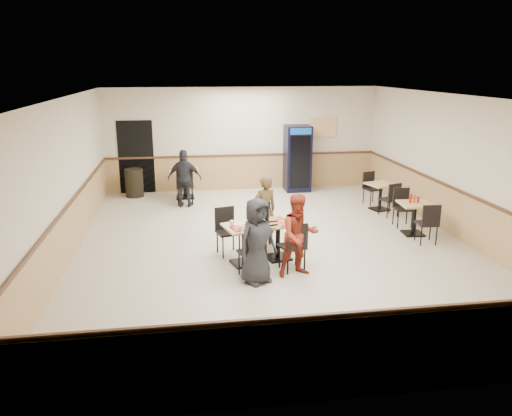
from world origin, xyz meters
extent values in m
plane|color=beige|center=(0.00, 0.00, 0.00)|extent=(10.00, 10.00, 0.00)
plane|color=silver|center=(0.00, 0.00, 3.00)|extent=(10.00, 10.00, 0.00)
plane|color=beige|center=(0.00, 5.00, 1.50)|extent=(8.00, 0.00, 8.00)
plane|color=beige|center=(0.00, -5.00, 1.50)|extent=(8.00, 0.00, 8.00)
plane|color=beige|center=(-4.00, 0.00, 1.50)|extent=(0.00, 10.00, 10.00)
plane|color=beige|center=(4.00, 0.00, 1.50)|extent=(0.00, 10.00, 10.00)
cube|color=tan|center=(0.00, 4.99, 0.50)|extent=(7.98, 0.03, 1.00)
cube|color=tan|center=(3.98, 0.00, 0.50)|extent=(0.03, 9.98, 1.00)
cube|color=#472B19|center=(0.00, 4.97, 1.03)|extent=(7.98, 0.04, 0.06)
cube|color=black|center=(-3.10, 4.98, 1.05)|extent=(1.00, 0.02, 2.10)
cube|color=orange|center=(2.40, 4.96, 1.80)|extent=(0.85, 0.02, 0.60)
cube|color=black|center=(-0.73, -0.91, 0.02)|extent=(0.54, 0.54, 0.04)
cylinder|color=black|center=(-0.73, -0.91, 0.38)|extent=(0.09, 0.09, 0.67)
cube|color=#DEBA6C|center=(-0.73, -0.91, 0.72)|extent=(0.84, 0.84, 0.04)
cube|color=black|center=(-0.06, -0.73, 0.02)|extent=(0.54, 0.54, 0.04)
cylinder|color=black|center=(-0.06, -0.73, 0.38)|extent=(0.09, 0.09, 0.67)
cube|color=#DEBA6C|center=(-0.06, -0.73, 0.72)|extent=(0.84, 0.84, 0.04)
imported|color=black|center=(-0.61, -1.75, 0.74)|extent=(0.86, 0.77, 1.48)
imported|color=maroon|center=(0.15, -1.55, 0.73)|extent=(0.81, 0.68, 1.47)
imported|color=#503F22|center=(-0.17, 0.11, 0.73)|extent=(0.62, 0.50, 1.45)
imported|color=black|center=(-1.75, 3.27, 0.75)|extent=(0.93, 0.51, 1.51)
cube|color=red|center=(-0.75, -1.03, 0.75)|extent=(0.51, 0.43, 0.02)
cube|color=red|center=(-0.02, -0.88, 0.75)|extent=(0.51, 0.43, 0.02)
cube|color=red|center=(-0.13, -0.63, 0.75)|extent=(0.51, 0.43, 0.02)
cylinder|color=white|center=(-0.25, -0.99, 0.75)|extent=(0.23, 0.23, 0.01)
cube|color=#BB8248|center=(-0.25, -0.99, 0.76)|extent=(0.30, 0.24, 0.02)
cylinder|color=white|center=(-0.14, -0.60, 0.75)|extent=(0.23, 0.23, 0.01)
cube|color=#BB8248|center=(-0.14, -0.60, 0.76)|extent=(0.30, 0.31, 0.02)
cylinder|color=white|center=(-0.44, -1.02, 0.75)|extent=(0.23, 0.23, 0.01)
cube|color=#BB8248|center=(-0.44, -1.02, 0.76)|extent=(0.26, 0.17, 0.02)
cylinder|color=white|center=(0.06, -0.80, 0.75)|extent=(0.23, 0.23, 0.01)
cube|color=#BB8248|center=(0.06, -0.80, 0.76)|extent=(0.28, 0.21, 0.02)
cylinder|color=white|center=(-0.79, -1.05, 0.75)|extent=(0.23, 0.23, 0.01)
cube|color=#BB8248|center=(-0.79, -1.05, 0.76)|extent=(0.31, 0.28, 0.02)
cylinder|color=white|center=(-0.17, -1.04, 0.75)|extent=(0.23, 0.23, 0.01)
cube|color=#BB8248|center=(-0.17, -1.04, 0.76)|extent=(0.30, 0.24, 0.02)
cylinder|color=silver|center=(-0.81, -1.18, 0.79)|extent=(0.08, 0.08, 0.10)
cylinder|color=silver|center=(-0.61, -1.16, 0.79)|extent=(0.08, 0.08, 0.10)
cylinder|color=silver|center=(-0.94, -0.86, 0.79)|extent=(0.08, 0.08, 0.10)
cylinder|color=silver|center=(-0.64, -0.83, 0.79)|extent=(0.08, 0.08, 0.10)
cylinder|color=#ABB2BF|center=(-0.28, -0.79, 0.80)|extent=(0.07, 0.07, 0.12)
cylinder|color=#ABB2BF|center=(-0.36, -0.76, 0.80)|extent=(0.07, 0.07, 0.12)
ellipsoid|color=silver|center=(-0.37, -0.83, 0.79)|extent=(0.15, 0.15, 0.10)
cube|color=black|center=(3.16, 0.23, 0.02)|extent=(0.46, 0.46, 0.04)
cylinder|color=black|center=(3.16, 0.23, 0.36)|extent=(0.09, 0.09, 0.64)
cube|color=#DEBA6C|center=(3.16, 0.23, 0.69)|extent=(0.71, 0.71, 0.04)
cube|color=black|center=(3.19, 2.20, 0.02)|extent=(0.51, 0.51, 0.04)
cylinder|color=black|center=(3.19, 2.20, 0.35)|extent=(0.08, 0.08, 0.63)
cube|color=#DEBA6C|center=(3.19, 2.20, 0.67)|extent=(0.80, 0.80, 0.04)
cylinder|color=red|center=(3.06, 0.28, 0.81)|extent=(0.06, 0.06, 0.20)
cylinder|color=#D4561C|center=(3.15, 0.28, 0.79)|extent=(0.06, 0.06, 0.17)
cylinder|color=red|center=(3.24, 0.28, 0.78)|extent=(0.05, 0.05, 0.14)
cube|color=black|center=(-1.75, 4.20, 0.02)|extent=(0.49, 0.49, 0.04)
cylinder|color=black|center=(-1.75, 4.20, 0.42)|extent=(0.10, 0.10, 0.75)
cube|color=#DEBA6C|center=(-1.75, 4.20, 0.80)|extent=(0.77, 0.77, 0.04)
cube|color=black|center=(1.56, 4.60, 0.96)|extent=(0.74, 0.72, 1.92)
cube|color=black|center=(1.55, 4.24, 0.91)|extent=(0.59, 0.03, 1.52)
cube|color=#0E439B|center=(1.55, 4.23, 1.80)|extent=(0.61, 0.03, 0.18)
cylinder|color=black|center=(-3.16, 4.55, 0.40)|extent=(0.50, 0.50, 0.79)
camera|label=1|loc=(-1.81, -9.54, 3.56)|focal=35.00mm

